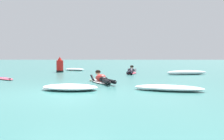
# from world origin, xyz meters

# --- Properties ---
(ground_plane) EXTENTS (120.00, 120.00, 0.00)m
(ground_plane) POSITION_xyz_m (0.00, 10.00, 0.00)
(ground_plane) COLOR #387A75
(surfer_near) EXTENTS (1.24, 2.48, 0.54)m
(surfer_near) POSITION_xyz_m (0.87, 3.19, 0.14)
(surfer_near) COLOR white
(surfer_near) RESTS_ON ground
(surfer_far) EXTENTS (0.83, 2.55, 0.53)m
(surfer_far) POSITION_xyz_m (2.36, 8.87, 0.14)
(surfer_far) COLOR #E54C66
(surfer_far) RESTS_ON ground
(drifting_surfboard) EXTENTS (1.68, 1.88, 0.16)m
(drifting_surfboard) POSITION_xyz_m (-3.74, 4.86, 0.03)
(drifting_surfboard) COLOR #E54C66
(drifting_surfboard) RESTS_ON ground
(whitewater_front) EXTENTS (2.28, 1.46, 0.17)m
(whitewater_front) POSITION_xyz_m (3.07, 0.78, 0.08)
(whitewater_front) COLOR white
(whitewater_front) RESTS_ON ground
(whitewater_mid_left) EXTENTS (1.63, 1.03, 0.19)m
(whitewater_mid_left) POSITION_xyz_m (-1.55, 11.97, 0.09)
(whitewater_mid_left) COLOR white
(whitewater_mid_left) RESTS_ON ground
(whitewater_mid_right) EXTENTS (2.45, 1.03, 0.25)m
(whitewater_mid_right) POSITION_xyz_m (5.49, 7.95, 0.12)
(whitewater_mid_right) COLOR white
(whitewater_mid_right) RESTS_ON ground
(whitewater_back) EXTENTS (1.90, 1.35, 0.19)m
(whitewater_back) POSITION_xyz_m (-0.00, 0.88, 0.09)
(whitewater_back) COLOR white
(whitewater_back) RESTS_ON ground
(channel_marker_buoy) EXTENTS (0.47, 0.47, 1.02)m
(channel_marker_buoy) POSITION_xyz_m (-2.26, 10.17, 0.40)
(channel_marker_buoy) COLOR red
(channel_marker_buoy) RESTS_ON ground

